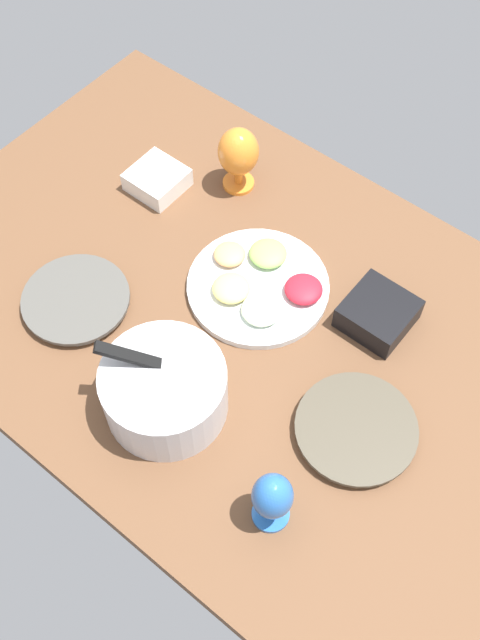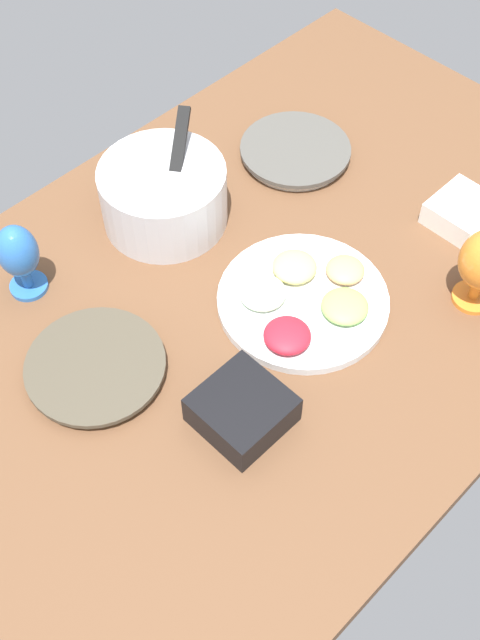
# 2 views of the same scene
# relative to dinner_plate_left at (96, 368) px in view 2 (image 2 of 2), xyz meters

# --- Properties ---
(ground_plane) EXTENTS (1.60, 1.04, 0.04)m
(ground_plane) POSITION_rel_dinner_plate_left_xyz_m (0.36, -0.07, -0.03)
(ground_plane) COLOR brown
(dinner_plate_left) EXTENTS (0.25, 0.25, 0.03)m
(dinner_plate_left) POSITION_rel_dinner_plate_left_xyz_m (0.00, 0.00, 0.00)
(dinner_plate_left) COLOR beige
(dinner_plate_left) RESTS_ON ground_plane
(dinner_plate_right) EXTENTS (0.24, 0.24, 0.03)m
(dinner_plate_right) POSITION_rel_dinner_plate_left_xyz_m (0.66, 0.13, -0.00)
(dinner_plate_right) COLOR silver
(dinner_plate_right) RESTS_ON ground_plane
(mixing_bowl) EXTENTS (0.25, 0.25, 0.19)m
(mixing_bowl) POSITION_rel_dinner_plate_left_xyz_m (0.34, 0.19, 0.06)
(mixing_bowl) COLOR silver
(mixing_bowl) RESTS_ON ground_plane
(fruit_platter) EXTENTS (0.32, 0.32, 0.05)m
(fruit_platter) POSITION_rel_dinner_plate_left_xyz_m (0.37, -0.16, 0.00)
(fruit_platter) COLOR silver
(fruit_platter) RESTS_ON ground_plane
(hurricane_glass_blue) EXTENTS (0.08, 0.08, 0.16)m
(hurricane_glass_blue) POSITION_rel_dinner_plate_left_xyz_m (0.03, 0.24, 0.08)
(hurricane_glass_blue) COLOR #2B66B8
(hurricane_glass_blue) RESTS_ON ground_plane
(square_bowl_black) EXTENTS (0.14, 0.14, 0.06)m
(square_bowl_black) POSITION_rel_dinner_plate_left_xyz_m (0.11, -0.25, 0.02)
(square_bowl_black) COLOR black
(square_bowl_black) RESTS_ON ground_plane
(square_bowl_white) EXTENTS (0.13, 0.13, 0.05)m
(square_bowl_white) POSITION_rel_dinner_plate_left_xyz_m (0.76, -0.24, 0.01)
(square_bowl_white) COLOR white
(square_bowl_white) RESTS_ON ground_plane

